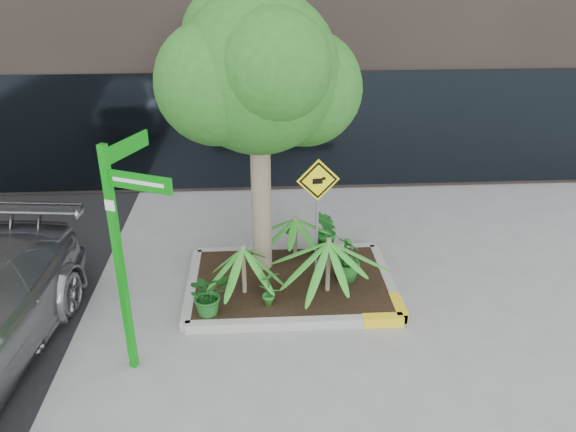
{
  "coord_description": "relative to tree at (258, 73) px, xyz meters",
  "views": [
    {
      "loc": [
        -0.31,
        -7.52,
        5.02
      ],
      "look_at": [
        0.16,
        0.2,
        1.35
      ],
      "focal_mm": 35.0,
      "sensor_mm": 36.0,
      "label": 1
    }
  ],
  "objects": [
    {
      "name": "ground",
      "position": [
        0.24,
        -0.81,
        -3.39
      ],
      "size": [
        80.0,
        80.0,
        0.0
      ],
      "primitive_type": "plane",
      "color": "gray",
      "rests_on": "ground"
    },
    {
      "name": "planter",
      "position": [
        0.47,
        -0.53,
        -3.29
      ],
      "size": [
        3.35,
        2.36,
        0.15
      ],
      "color": "#9E9E99",
      "rests_on": "ground"
    },
    {
      "name": "tree",
      "position": [
        0.0,
        0.0,
        0.0
      ],
      "size": [
        3.1,
        2.75,
        4.65
      ],
      "color": "gray",
      "rests_on": "ground"
    },
    {
      "name": "palm_front",
      "position": [
        1.01,
        -0.85,
        -2.39
      ],
      "size": [
        1.03,
        1.03,
        1.15
      ],
      "color": "gray",
      "rests_on": "ground"
    },
    {
      "name": "palm_left",
      "position": [
        -0.3,
        -0.83,
        -2.46
      ],
      "size": [
        0.94,
        0.94,
        1.04
      ],
      "color": "gray",
      "rests_on": "ground"
    },
    {
      "name": "palm_back",
      "position": [
        0.59,
        0.39,
        -2.59
      ],
      "size": [
        0.79,
        0.79,
        0.88
      ],
      "color": "gray",
      "rests_on": "ground"
    },
    {
      "name": "shrub_a",
      "position": [
        -0.82,
        -1.36,
        -2.91
      ],
      "size": [
        0.83,
        0.83,
        0.66
      ],
      "primitive_type": "imported",
      "rotation": [
        0.0,
        0.0,
        0.59
      ],
      "color": "#18541B",
      "rests_on": "planter"
    },
    {
      "name": "shrub_b",
      "position": [
        1.35,
        -0.54,
        -2.86
      ],
      "size": [
        0.59,
        0.59,
        0.78
      ],
      "primitive_type": "imported",
      "rotation": [
        0.0,
        0.0,
        2.1
      ],
      "color": "#1B5D1D",
      "rests_on": "planter"
    },
    {
      "name": "shrub_c",
      "position": [
        0.08,
        -1.19,
        -2.95
      ],
      "size": [
        0.41,
        0.41,
        0.6
      ],
      "primitive_type": "imported",
      "rotation": [
        0.0,
        0.0,
        3.54
      ],
      "color": "#226C21",
      "rests_on": "planter"
    },
    {
      "name": "shrub_d",
      "position": [
        1.13,
        0.34,
        -2.82
      ],
      "size": [
        0.57,
        0.57,
        0.86
      ],
      "primitive_type": "imported",
      "rotation": [
        0.0,
        0.0,
        4.94
      ],
      "color": "#1D6522",
      "rests_on": "planter"
    },
    {
      "name": "street_sign_post",
      "position": [
        -1.68,
        -2.28,
        -1.48
      ],
      "size": [
        0.84,
        1.14,
        3.09
      ],
      "rotation": [
        0.0,
        0.0,
        -0.42
      ],
      "color": "#0D9713",
      "rests_on": "ground"
    },
    {
      "name": "cattle_sign",
      "position": [
        0.84,
        -0.65,
        -1.81
      ],
      "size": [
        0.65,
        0.1,
        2.13
      ],
      "rotation": [
        0.0,
        0.0,
        0.11
      ],
      "color": "slate",
      "rests_on": "ground"
    }
  ]
}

